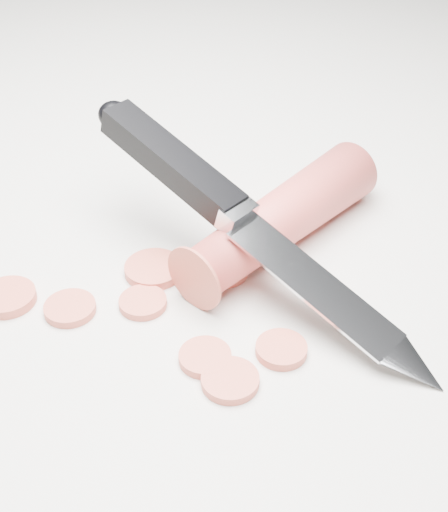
% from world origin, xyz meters
% --- Properties ---
extents(ground, '(2.40, 2.40, 0.00)m').
position_xyz_m(ground, '(0.00, 0.00, 0.00)').
color(ground, beige).
rests_on(ground, ground).
extents(carrot, '(0.09, 0.18, 0.04)m').
position_xyz_m(carrot, '(0.03, 0.07, 0.02)').
color(carrot, '#C83A36').
rests_on(carrot, ground).
extents(carrot_slice_0, '(0.04, 0.04, 0.01)m').
position_xyz_m(carrot_slice_0, '(-0.10, -0.06, 0.00)').
color(carrot_slice_0, '#C84B38').
rests_on(carrot_slice_0, ground).
extents(carrot_slice_1, '(0.03, 0.03, 0.01)m').
position_xyz_m(carrot_slice_1, '(-0.06, -0.05, 0.00)').
color(carrot_slice_1, '#C84B38').
rests_on(carrot_slice_1, ground).
extents(carrot_slice_2, '(0.04, 0.04, 0.01)m').
position_xyz_m(carrot_slice_2, '(-0.03, 0.01, 0.00)').
color(carrot_slice_2, '#C84B38').
rests_on(carrot_slice_2, ground).
extents(carrot_slice_3, '(0.03, 0.03, 0.01)m').
position_xyz_m(carrot_slice_3, '(-0.02, -0.02, 0.00)').
color(carrot_slice_3, '#C84B38').
rests_on(carrot_slice_3, ground).
extents(carrot_slice_4, '(0.03, 0.03, 0.01)m').
position_xyz_m(carrot_slice_4, '(0.07, -0.02, 0.00)').
color(carrot_slice_4, '#C84B38').
rests_on(carrot_slice_4, ground).
extents(carrot_slice_5, '(0.03, 0.03, 0.01)m').
position_xyz_m(carrot_slice_5, '(0.01, 0.03, 0.00)').
color(carrot_slice_5, '#C84B38').
rests_on(carrot_slice_5, ground).
extents(carrot_slice_6, '(0.03, 0.03, 0.01)m').
position_xyz_m(carrot_slice_6, '(0.04, -0.05, 0.00)').
color(carrot_slice_6, '#C84B38').
rests_on(carrot_slice_6, ground).
extents(carrot_slice_7, '(0.03, 0.03, 0.01)m').
position_xyz_m(carrot_slice_7, '(0.06, -0.06, 0.00)').
color(carrot_slice_7, '#C84B38').
rests_on(carrot_slice_7, ground).
extents(kitchen_knife, '(0.28, 0.11, 0.09)m').
position_xyz_m(kitchen_knife, '(0.03, 0.03, 0.04)').
color(kitchen_knife, silver).
rests_on(kitchen_knife, ground).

